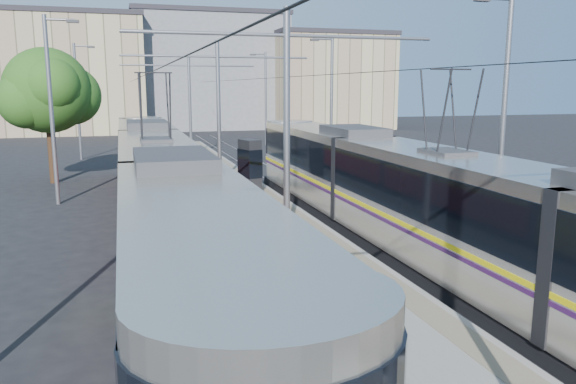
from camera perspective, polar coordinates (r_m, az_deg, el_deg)
name	(u,v)px	position (r m, az deg, el deg)	size (l,w,h in m)	color
ground	(417,383)	(10.49, 12.98, -18.42)	(160.00, 160.00, 0.00)	black
platform	(231,196)	(25.83, -5.77, -0.36)	(4.00, 50.00, 0.30)	gray
tactile_strip_left	(200,194)	(25.57, -8.96, -0.20)	(0.70, 50.00, 0.01)	gray
tactile_strip_right	(262,191)	(26.10, -2.64, 0.14)	(0.70, 50.00, 0.01)	gray
rails	(232,198)	(25.85, -5.76, -0.66)	(8.71, 70.00, 0.03)	gray
tram_left	(158,189)	(19.22, -13.03, 0.33)	(2.43, 31.13, 5.50)	black
tram_right	(444,207)	(15.78, 15.55, -1.44)	(2.43, 31.30, 5.50)	black
catenary	(243,100)	(22.57, -4.60, 9.26)	(9.20, 70.00, 7.00)	slate
street_lamps	(215,104)	(29.31, -7.40, 8.84)	(15.18, 38.22, 8.00)	slate
shelter	(250,165)	(25.39, -3.89, 2.73)	(0.97, 1.25, 2.43)	black
tree	(54,92)	(32.28, -22.71, 9.34)	(4.87, 4.50, 7.07)	#382314
building_left	(69,74)	(68.14, -21.40, 11.08)	(16.32, 12.24, 12.87)	tan
building_centre	(207,72)	(72.74, -8.24, 12.01)	(18.36, 14.28, 13.87)	slate
building_right	(328,81)	(70.39, 4.10, 11.18)	(14.28, 10.20, 11.50)	tan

